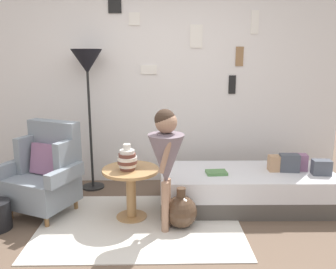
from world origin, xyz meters
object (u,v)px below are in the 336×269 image
side_table (131,183)px  vase_striped (127,159)px  person_child (166,154)px  demijohn_near (181,211)px  floor_lamp (87,69)px  book_on_daybed (216,173)px  daybed (246,188)px  armchair (46,173)px

side_table → vase_striped: vase_striped is taller
vase_striped → person_child: 0.46m
vase_striped → demijohn_near: 0.73m
floor_lamp → person_child: bearing=-50.7°
book_on_daybed → demijohn_near: book_on_daybed is taller
daybed → vase_striped: vase_striped is taller
daybed → side_table: (-1.26, -0.29, 0.18)m
person_child → book_on_daybed: person_child is taller
side_table → person_child: bearing=-36.2°
armchair → floor_lamp: size_ratio=0.56×
floor_lamp → demijohn_near: (1.07, -1.07, -1.33)m
daybed → demijohn_near: size_ratio=4.72×
floor_lamp → demijohn_near: floor_lamp is taller
daybed → floor_lamp: 2.31m
side_table → person_child: 0.58m
vase_striped → demijohn_near: bearing=-18.0°
armchair → floor_lamp: 1.31m
side_table → floor_lamp: bearing=123.1°
vase_striped → book_on_daybed: bearing=14.7°
daybed → person_child: bearing=-148.7°
floor_lamp → side_table: bearing=-56.9°
daybed → floor_lamp: size_ratio=1.11×
armchair → floor_lamp: (0.35, 0.69, 1.06)m
side_table → floor_lamp: size_ratio=0.33×
person_child → book_on_daybed: size_ratio=5.38×
armchair → floor_lamp: bearing=63.2°
vase_striped → floor_lamp: bearing=120.9°
book_on_daybed → demijohn_near: 0.63m
side_table → armchair: bearing=169.1°
floor_lamp → armchair: bearing=-116.8°
armchair → daybed: bearing=3.0°
armchair → side_table: (0.91, -0.18, -0.05)m
demijohn_near → book_on_daybed: bearing=45.8°
armchair → demijohn_near: 1.49m
demijohn_near → person_child: bearing=-159.5°
book_on_daybed → floor_lamp: bearing=156.1°
book_on_daybed → armchair: bearing=-178.9°
daybed → floor_lamp: floor_lamp is taller
vase_striped → demijohn_near: vase_striped is taller
floor_lamp → vase_striped: bearing=-59.1°
armchair → book_on_daybed: armchair is taller
book_on_daybed → demijohn_near: bearing=-134.2°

